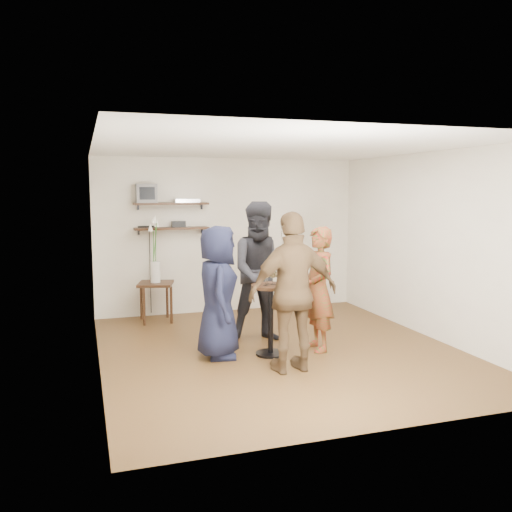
% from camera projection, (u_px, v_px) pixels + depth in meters
% --- Properties ---
extents(room, '(4.58, 5.08, 2.68)m').
position_uv_depth(room, '(280.00, 251.00, 6.87)').
color(room, '#482D17').
rests_on(room, ground).
extents(shelf_upper, '(1.20, 0.25, 0.04)m').
position_uv_depth(shelf_upper, '(171.00, 204.00, 8.74)').
color(shelf_upper, black).
rests_on(shelf_upper, room).
extents(shelf_lower, '(1.20, 0.25, 0.04)m').
position_uv_depth(shelf_lower, '(172.00, 228.00, 8.79)').
color(shelf_lower, black).
rests_on(shelf_lower, room).
extents(crt_monitor, '(0.32, 0.30, 0.30)m').
position_uv_depth(crt_monitor, '(146.00, 193.00, 8.60)').
color(crt_monitor, '#59595B').
rests_on(crt_monitor, shelf_upper).
extents(dvd_deck, '(0.40, 0.24, 0.06)m').
position_uv_depth(dvd_deck, '(187.00, 201.00, 8.82)').
color(dvd_deck, silver).
rests_on(dvd_deck, shelf_upper).
extents(radio, '(0.22, 0.10, 0.10)m').
position_uv_depth(radio, '(179.00, 224.00, 8.82)').
color(radio, black).
rests_on(radio, shelf_lower).
extents(power_strip, '(0.30, 0.05, 0.03)m').
position_uv_depth(power_strip, '(147.00, 227.00, 8.72)').
color(power_strip, black).
rests_on(power_strip, shelf_lower).
extents(side_table, '(0.64, 0.64, 0.63)m').
position_uv_depth(side_table, '(156.00, 289.00, 8.52)').
color(side_table, black).
rests_on(side_table, room).
extents(vase_lilies, '(0.20, 0.21, 1.08)m').
position_uv_depth(vase_lilies, '(155.00, 261.00, 8.47)').
color(vase_lilies, silver).
rests_on(vase_lilies, side_table).
extents(drinks_table, '(0.49, 0.49, 0.90)m').
position_uv_depth(drinks_table, '(271.00, 310.00, 6.78)').
color(drinks_table, black).
rests_on(drinks_table, room).
extents(wine_glass_fl, '(0.07, 0.07, 0.21)m').
position_uv_depth(wine_glass_fl, '(266.00, 274.00, 6.67)').
color(wine_glass_fl, silver).
rests_on(wine_glass_fl, drinks_table).
extents(wine_glass_fr, '(0.07, 0.07, 0.22)m').
position_uv_depth(wine_glass_fr, '(278.00, 273.00, 6.72)').
color(wine_glass_fr, silver).
rests_on(wine_glass_fr, drinks_table).
extents(wine_glass_bl, '(0.07, 0.07, 0.20)m').
position_uv_depth(wine_glass_bl, '(267.00, 273.00, 6.76)').
color(wine_glass_bl, silver).
rests_on(wine_glass_bl, drinks_table).
extents(wine_glass_br, '(0.06, 0.06, 0.19)m').
position_uv_depth(wine_glass_br, '(273.00, 274.00, 6.73)').
color(wine_glass_br, silver).
rests_on(wine_glass_br, drinks_table).
extents(person_plaid, '(0.40, 0.60, 1.61)m').
position_uv_depth(person_plaid, '(319.00, 289.00, 6.97)').
color(person_plaid, '#AB1316').
rests_on(person_plaid, room).
extents(person_dark, '(1.04, 0.87, 1.92)m').
position_uv_depth(person_dark, '(262.00, 272.00, 7.38)').
color(person_dark, black).
rests_on(person_dark, room).
extents(person_navy, '(0.66, 0.88, 1.64)m').
position_uv_depth(person_navy, '(218.00, 292.00, 6.66)').
color(person_navy, black).
rests_on(person_navy, room).
extents(person_brown, '(1.10, 0.51, 1.83)m').
position_uv_depth(person_brown, '(294.00, 292.00, 6.13)').
color(person_brown, '#4D3721').
rests_on(person_brown, room).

